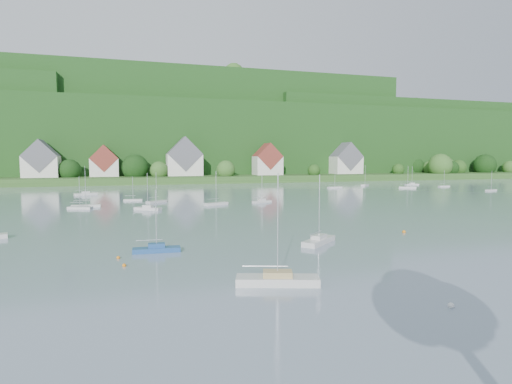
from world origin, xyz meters
TOP-DOWN VIEW (x-y plane):
  - far_shore_strip at (0.00, 200.00)m, footprint 600.00×60.00m
  - forested_ridge at (0.39, 268.57)m, footprint 620.00×181.22m
  - village_building_0 at (-55.00, 187.00)m, footprint 14.00×10.40m
  - village_building_1 at (-30.00, 189.00)m, footprint 12.00×9.36m
  - village_building_2 at (5.00, 188.00)m, footprint 16.00×11.44m
  - village_building_3 at (45.00, 186.00)m, footprint 13.00×10.40m
  - village_building_4 at (90.00, 190.00)m, footprint 15.00×10.40m
  - near_sailboat_1 at (-15.48, 42.23)m, footprint 5.48×1.76m
  - near_sailboat_2 at (-6.16, 26.40)m, footprint 7.41×4.05m
  - near_sailboat_3 at (4.72, 41.31)m, footprint 6.14×5.69m
  - mooring_buoy_0 at (-18.97, 36.51)m, footprint 0.39×0.39m
  - mooring_buoy_1 at (4.15, 17.59)m, footprint 0.48×0.48m
  - mooring_buoy_2 at (20.10, 44.92)m, footprint 0.49×0.49m
  - mooring_buoy_3 at (-19.66, 40.14)m, footprint 0.39×0.39m
  - far_sailboat_cluster at (4.67, 114.80)m, footprint 188.39×67.80m

SIDE VIEW (x-z plane):
  - mooring_buoy_0 at x=-18.97m, z-range -0.19..0.19m
  - mooring_buoy_1 at x=4.15m, z-range -0.24..0.24m
  - mooring_buoy_2 at x=20.10m, z-range -0.25..0.25m
  - mooring_buoy_3 at x=-19.66m, z-range -0.19..0.19m
  - far_sailboat_cluster at x=4.67m, z-range -3.99..4.72m
  - near_sailboat_1 at x=-15.48m, z-range -3.24..4.07m
  - near_sailboat_3 at x=4.72m, z-range -3.96..4.88m
  - near_sailboat_2 at x=-6.16m, z-range -4.34..5.30m
  - far_shore_strip at x=0.00m, z-range 0.00..3.00m
  - village_building_1 at x=-30.00m, z-range 1.75..15.75m
  - village_building_3 at x=45.00m, z-range 1.68..17.18m
  - village_building_0 at x=-55.00m, z-range 1.51..17.51m
  - village_building_4 at x=90.00m, z-range 1.34..17.84m
  - village_building_2 at x=5.00m, z-range 1.27..19.27m
  - forested_ridge at x=0.39m, z-range -12.06..57.83m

